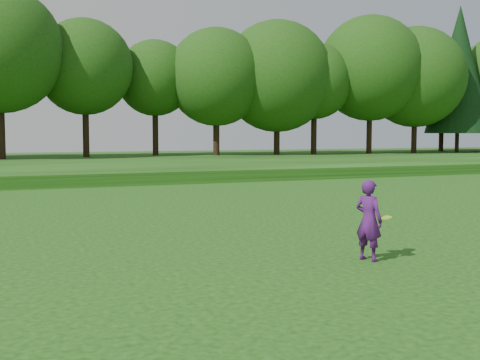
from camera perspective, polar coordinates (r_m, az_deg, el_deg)
name	(u,v)px	position (r m, az deg, el deg)	size (l,w,h in m)	color
ground	(414,274)	(11.08, 16.13, -8.53)	(140.00, 140.00, 0.00)	#183D0B
berm	(93,164)	(42.96, -13.74, 1.50)	(130.00, 30.00, 0.60)	#183D0B
walking_path	(141,184)	(29.27, -9.33, -0.33)	(130.00, 1.60, 0.04)	gray
treeline	(82,57)	(47.20, -14.71, 11.23)	(104.00, 7.00, 15.00)	#1C4810
woman	(369,220)	(11.84, 12.12, -3.74)	(0.67, 0.67, 1.57)	#4E1665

